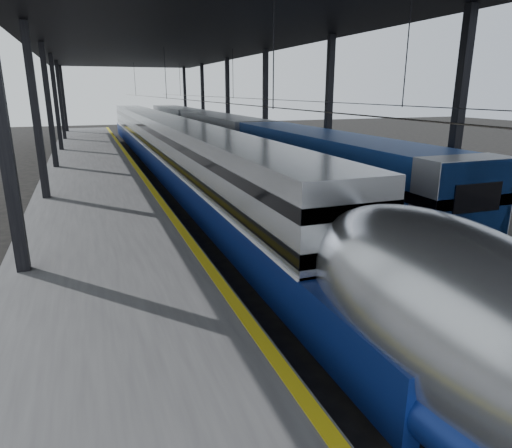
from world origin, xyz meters
TOP-DOWN VIEW (x-y plane):
  - ground at (0.00, 0.00)m, footprint 160.00×160.00m
  - platform at (-3.50, 20.00)m, footprint 6.00×80.00m
  - yellow_strip at (-0.70, 20.00)m, footprint 0.30×80.00m
  - rails at (4.50, 20.00)m, footprint 6.52×80.00m
  - canopy at (1.90, 20.00)m, footprint 18.00×75.00m
  - tgv_train at (2.00, 24.41)m, footprint 2.85×65.20m
  - second_train at (7.00, 28.45)m, footprint 2.97×56.05m

SIDE VIEW (x-z plane):
  - ground at x=0.00m, z-range 0.00..0.00m
  - rails at x=4.50m, z-range 0.00..0.16m
  - platform at x=-3.50m, z-range 0.00..1.00m
  - yellow_strip at x=-0.70m, z-range 1.00..1.01m
  - tgv_train at x=2.00m, z-range -0.13..3.95m
  - second_train at x=7.00m, z-range 0.03..4.12m
  - canopy at x=1.90m, z-range 4.38..13.85m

